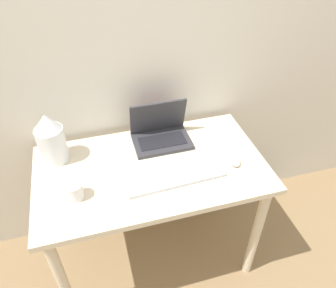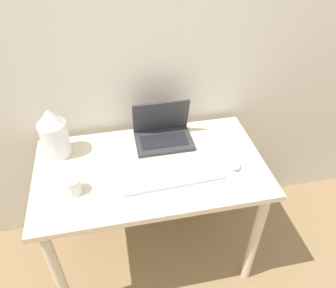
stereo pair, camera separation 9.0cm
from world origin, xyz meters
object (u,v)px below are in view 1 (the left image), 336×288
(vase, at_px, (51,139))
(mug, at_px, (74,191))
(laptop, at_px, (160,133))
(keyboard, at_px, (175,177))
(mouse, at_px, (233,159))

(vase, bearing_deg, mug, -74.70)
(vase, height_order, mug, vase)
(mug, bearing_deg, laptop, 31.94)
(mug, bearing_deg, keyboard, -1.46)
(mouse, bearing_deg, laptop, 138.81)
(laptop, relative_size, vase, 1.12)
(mouse, bearing_deg, keyboard, -172.98)
(keyboard, distance_m, mug, 0.45)
(keyboard, bearing_deg, mug, 178.54)
(laptop, xyz_separation_m, vase, (-0.53, -0.01, 0.08))
(mug, bearing_deg, vase, 105.30)
(keyboard, height_order, mouse, mouse)
(vase, distance_m, mug, 0.30)
(mouse, distance_m, mug, 0.75)
(keyboard, height_order, vase, vase)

